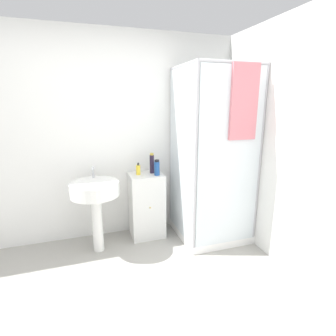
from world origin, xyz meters
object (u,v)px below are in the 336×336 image
(shampoo_bottle_tall_black, at_px, (152,163))
(shampoo_bottle_blue, at_px, (157,168))
(sink, at_px, (95,196))
(soap_dispenser, at_px, (138,170))

(shampoo_bottle_tall_black, xyz_separation_m, shampoo_bottle_blue, (0.03, -0.12, -0.03))
(shampoo_bottle_tall_black, relative_size, shampoo_bottle_blue, 1.31)
(sink, bearing_deg, shampoo_bottle_tall_black, 16.75)
(sink, relative_size, shampoo_bottle_tall_black, 3.82)
(soap_dispenser, height_order, shampoo_bottle_tall_black, shampoo_bottle_tall_black)
(soap_dispenser, relative_size, shampoo_bottle_blue, 0.78)
(sink, height_order, shampoo_bottle_blue, shampoo_bottle_blue)
(sink, bearing_deg, shampoo_bottle_blue, 7.42)
(sink, bearing_deg, soap_dispenser, 19.71)
(shampoo_bottle_tall_black, bearing_deg, soap_dispenser, -172.58)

